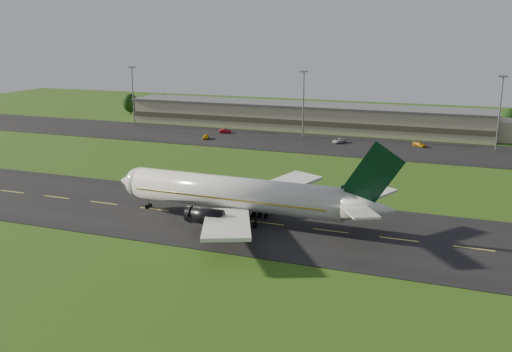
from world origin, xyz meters
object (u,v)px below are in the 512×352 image
(airliner, at_px, (240,194))
(light_mast_east, at_px, (500,104))
(service_vehicle_a, at_px, (206,137))
(service_vehicle_c, at_px, (339,141))
(light_mast_west, at_px, (133,89))
(service_vehicle_d, at_px, (420,144))
(light_mast_centre, at_px, (303,96))
(terminal, at_px, (321,118))
(service_vehicle_b, at_px, (225,131))

(airliner, xyz_separation_m, light_mast_east, (43.01, 80.02, 8.08))
(service_vehicle_a, relative_size, service_vehicle_c, 0.86)
(airliner, bearing_deg, light_mast_west, 133.07)
(light_mast_west, xyz_separation_m, service_vehicle_d, (95.01, -2.32, -12.04))
(service_vehicle_c, bearing_deg, light_mast_centre, -179.43)
(terminal, bearing_deg, service_vehicle_a, -133.96)
(service_vehicle_b, height_order, service_vehicle_d, service_vehicle_b)
(service_vehicle_b, bearing_deg, airliner, -179.66)
(terminal, bearing_deg, light_mast_west, -165.24)
(service_vehicle_a, bearing_deg, airliner, -79.36)
(service_vehicle_d, bearing_deg, service_vehicle_b, 123.22)
(airliner, bearing_deg, light_mast_east, 62.83)
(terminal, relative_size, service_vehicle_a, 36.17)
(light_mast_east, xyz_separation_m, service_vehicle_b, (-80.33, -1.48, -11.99))
(light_mast_west, bearing_deg, airliner, -48.02)
(service_vehicle_c, xyz_separation_m, service_vehicle_d, (22.58, 2.65, -0.04))
(terminal, bearing_deg, service_vehicle_d, -28.83)
(service_vehicle_b, bearing_deg, light_mast_west, 62.48)
(terminal, relative_size, light_mast_west, 7.13)
(light_mast_east, bearing_deg, service_vehicle_b, -178.94)
(light_mast_centre, xyz_separation_m, service_vehicle_b, (-25.33, -1.48, -11.99))
(terminal, xyz_separation_m, service_vehicle_c, (11.03, -21.15, -3.25))
(service_vehicle_c, bearing_deg, terminal, 139.89)
(light_mast_west, height_order, service_vehicle_d, light_mast_west)
(light_mast_centre, bearing_deg, service_vehicle_a, -154.12)
(light_mast_west, distance_m, light_mast_east, 115.00)
(terminal, bearing_deg, airliner, -83.72)
(service_vehicle_b, distance_m, service_vehicle_c, 37.92)
(light_mast_centre, relative_size, service_vehicle_d, 4.91)
(terminal, height_order, light_mast_centre, light_mast_centre)
(service_vehicle_c, height_order, service_vehicle_d, service_vehicle_c)
(light_mast_east, bearing_deg, light_mast_west, 180.00)
(light_mast_west, xyz_separation_m, light_mast_east, (115.00, 0.00, 0.00))
(airliner, distance_m, light_mast_centre, 81.31)
(service_vehicle_d, bearing_deg, terminal, 95.18)
(airliner, distance_m, service_vehicle_c, 75.15)
(light_mast_centre, height_order, service_vehicle_b, light_mast_centre)
(light_mast_centre, height_order, light_mast_east, same)
(light_mast_east, height_order, service_vehicle_d, light_mast_east)
(service_vehicle_d, bearing_deg, airliner, -162.50)
(airliner, distance_m, service_vehicle_d, 81.13)
(airliner, height_order, service_vehicle_c, airliner)
(light_mast_west, height_order, service_vehicle_c, light_mast_west)
(light_mast_centre, xyz_separation_m, service_vehicle_a, (-26.69, -12.95, -11.96))
(airliner, height_order, light_mast_centre, light_mast_centre)
(light_mast_west, relative_size, light_mast_centre, 1.00)
(terminal, distance_m, service_vehicle_a, 40.59)
(airliner, xyz_separation_m, light_mast_centre, (-11.99, 80.02, 8.08))
(service_vehicle_a, height_order, service_vehicle_b, service_vehicle_a)
(light_mast_centre, height_order, service_vehicle_c, light_mast_centre)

